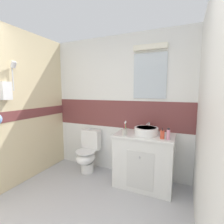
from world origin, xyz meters
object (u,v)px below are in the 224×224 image
(deodorant_spray_can, at_px, (168,134))
(sink_basin, at_px, (146,131))
(soap_dispenser, at_px, (162,134))
(toilet, at_px, (88,152))
(toothbrush_cup, at_px, (125,131))

(deodorant_spray_can, bearing_deg, sink_basin, 155.31)
(sink_basin, distance_m, soap_dispenser, 0.29)
(sink_basin, relative_size, toilet, 0.52)
(toilet, relative_size, deodorant_spray_can, 4.86)
(toothbrush_cup, bearing_deg, toilet, 165.70)
(sink_basin, distance_m, deodorant_spray_can, 0.38)
(soap_dispenser, bearing_deg, toothbrush_cup, -177.17)
(sink_basin, distance_m, toothbrush_cup, 0.34)
(toilet, relative_size, toothbrush_cup, 3.61)
(soap_dispenser, xyz_separation_m, deodorant_spray_can, (0.08, -0.02, 0.02))
(soap_dispenser, bearing_deg, sink_basin, 152.31)
(toilet, distance_m, deodorant_spray_can, 1.56)
(toothbrush_cup, bearing_deg, sink_basin, 28.65)
(toilet, xyz_separation_m, soap_dispenser, (1.36, -0.18, 0.54))
(toilet, bearing_deg, deodorant_spray_can, -7.83)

